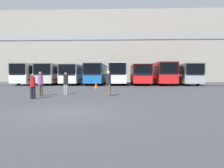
{
  "coord_description": "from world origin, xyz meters",
  "views": [
    {
      "loc": [
        2.25,
        -8.9,
        1.56
      ],
      "look_at": [
        0.98,
        20.12,
        0.3
      ],
      "focal_mm": 35.0,
      "sensor_mm": 36.0,
      "label": 1
    }
  ],
  "objects_px": {
    "bus_slot_3": "(97,73)",
    "bus_slot_4": "(118,73)",
    "pedestrian_mid_left": "(108,83)",
    "bus_slot_7": "(184,73)",
    "traffic_cone": "(96,85)",
    "pedestrian_near_center": "(40,83)",
    "bus_slot_1": "(54,73)",
    "pedestrian_mid_right": "(66,83)",
    "pedestrian_near_left": "(33,86)",
    "bus_slot_6": "(161,72)",
    "bus_slot_0": "(35,73)",
    "bus_slot_5": "(140,73)",
    "bus_slot_2": "(75,73)"
  },
  "relations": [
    {
      "from": "bus_slot_6",
      "to": "pedestrian_near_left",
      "type": "relative_size",
      "value": 7.45
    },
    {
      "from": "bus_slot_2",
      "to": "pedestrian_mid_right",
      "type": "height_order",
      "value": "bus_slot_2"
    },
    {
      "from": "bus_slot_2",
      "to": "bus_slot_3",
      "type": "distance_m",
      "value": 3.4
    },
    {
      "from": "bus_slot_0",
      "to": "bus_slot_3",
      "type": "xyz_separation_m",
      "value": [
        10.21,
        -0.29,
        -0.01
      ]
    },
    {
      "from": "bus_slot_6",
      "to": "pedestrian_mid_left",
      "type": "xyz_separation_m",
      "value": [
        -7.2,
        -19.46,
        -0.94
      ]
    },
    {
      "from": "bus_slot_7",
      "to": "pedestrian_near_left",
      "type": "height_order",
      "value": "bus_slot_7"
    },
    {
      "from": "bus_slot_4",
      "to": "bus_slot_6",
      "type": "bearing_deg",
      "value": 2.26
    },
    {
      "from": "bus_slot_0",
      "to": "bus_slot_3",
      "type": "height_order",
      "value": "bus_slot_0"
    },
    {
      "from": "traffic_cone",
      "to": "bus_slot_6",
      "type": "bearing_deg",
      "value": 48.97
    },
    {
      "from": "bus_slot_0",
      "to": "pedestrian_near_center",
      "type": "distance_m",
      "value": 21.17
    },
    {
      "from": "bus_slot_3",
      "to": "pedestrian_near_left",
      "type": "bearing_deg",
      "value": -94.75
    },
    {
      "from": "bus_slot_2",
      "to": "bus_slot_4",
      "type": "distance_m",
      "value": 6.81
    },
    {
      "from": "pedestrian_near_left",
      "to": "pedestrian_mid_left",
      "type": "relative_size",
      "value": 0.88
    },
    {
      "from": "traffic_cone",
      "to": "bus_slot_7",
      "type": "bearing_deg",
      "value": 37.32
    },
    {
      "from": "bus_slot_0",
      "to": "pedestrian_mid_right",
      "type": "xyz_separation_m",
      "value": [
        9.78,
        -18.02,
        -0.9
      ]
    },
    {
      "from": "bus_slot_1",
      "to": "bus_slot_6",
      "type": "relative_size",
      "value": 0.88
    },
    {
      "from": "bus_slot_4",
      "to": "bus_slot_5",
      "type": "relative_size",
      "value": 1.05
    },
    {
      "from": "pedestrian_near_center",
      "to": "pedestrian_mid_left",
      "type": "height_order",
      "value": "pedestrian_mid_left"
    },
    {
      "from": "bus_slot_6",
      "to": "bus_slot_1",
      "type": "bearing_deg",
      "value": -177.66
    },
    {
      "from": "bus_slot_4",
      "to": "traffic_cone",
      "type": "height_order",
      "value": "bus_slot_4"
    },
    {
      "from": "bus_slot_3",
      "to": "bus_slot_4",
      "type": "height_order",
      "value": "bus_slot_4"
    },
    {
      "from": "bus_slot_6",
      "to": "bus_slot_7",
      "type": "bearing_deg",
      "value": -15.46
    },
    {
      "from": "pedestrian_near_center",
      "to": "bus_slot_1",
      "type": "bearing_deg",
      "value": 54.42
    },
    {
      "from": "bus_slot_5",
      "to": "pedestrian_mid_left",
      "type": "bearing_deg",
      "value": -101.35
    },
    {
      "from": "pedestrian_mid_right",
      "to": "traffic_cone",
      "type": "relative_size",
      "value": 2.5
    },
    {
      "from": "pedestrian_mid_right",
      "to": "bus_slot_0",
      "type": "bearing_deg",
      "value": 119.7
    },
    {
      "from": "bus_slot_5",
      "to": "pedestrian_near_center",
      "type": "height_order",
      "value": "bus_slot_5"
    },
    {
      "from": "bus_slot_3",
      "to": "bus_slot_5",
      "type": "relative_size",
      "value": 1.03
    },
    {
      "from": "bus_slot_6",
      "to": "pedestrian_near_center",
      "type": "height_order",
      "value": "bus_slot_6"
    },
    {
      "from": "bus_slot_0",
      "to": "pedestrian_mid_left",
      "type": "height_order",
      "value": "bus_slot_0"
    },
    {
      "from": "bus_slot_1",
      "to": "traffic_cone",
      "type": "xyz_separation_m",
      "value": [
        7.87,
        -9.81,
        -1.45
      ]
    },
    {
      "from": "bus_slot_7",
      "to": "bus_slot_2",
      "type": "bearing_deg",
      "value": 178.33
    },
    {
      "from": "bus_slot_2",
      "to": "pedestrian_mid_right",
      "type": "distance_m",
      "value": 17.92
    },
    {
      "from": "bus_slot_2",
      "to": "bus_slot_6",
      "type": "relative_size",
      "value": 0.93
    },
    {
      "from": "bus_slot_0",
      "to": "bus_slot_4",
      "type": "xyz_separation_m",
      "value": [
        13.61,
        -0.19,
        0.04
      ]
    },
    {
      "from": "bus_slot_0",
      "to": "bus_slot_4",
      "type": "bearing_deg",
      "value": -0.82
    },
    {
      "from": "bus_slot_4",
      "to": "bus_slot_7",
      "type": "bearing_deg",
      "value": -3.77
    },
    {
      "from": "pedestrian_near_left",
      "to": "bus_slot_4",
      "type": "bearing_deg",
      "value": -115.56
    },
    {
      "from": "bus_slot_0",
      "to": "pedestrian_mid_right",
      "type": "bearing_deg",
      "value": -61.51
    },
    {
      "from": "pedestrian_near_left",
      "to": "traffic_cone",
      "type": "height_order",
      "value": "pedestrian_near_left"
    },
    {
      "from": "pedestrian_mid_right",
      "to": "pedestrian_near_left",
      "type": "distance_m",
      "value": 3.45
    },
    {
      "from": "pedestrian_mid_right",
      "to": "pedestrian_near_left",
      "type": "relative_size",
      "value": 1.07
    },
    {
      "from": "bus_slot_4",
      "to": "pedestrian_mid_right",
      "type": "height_order",
      "value": "bus_slot_4"
    },
    {
      "from": "bus_slot_2",
      "to": "pedestrian_mid_right",
      "type": "xyz_separation_m",
      "value": [
        2.98,
        -17.65,
        -0.83
      ]
    },
    {
      "from": "bus_slot_3",
      "to": "bus_slot_7",
      "type": "height_order",
      "value": "bus_slot_3"
    },
    {
      "from": "bus_slot_3",
      "to": "bus_slot_7",
      "type": "xyz_separation_m",
      "value": [
        13.61,
        -0.57,
        -0.03
      ]
    },
    {
      "from": "pedestrian_mid_right",
      "to": "traffic_cone",
      "type": "xyz_separation_m",
      "value": [
        1.49,
        7.6,
        -0.57
      ]
    },
    {
      "from": "bus_slot_3",
      "to": "traffic_cone",
      "type": "height_order",
      "value": "bus_slot_3"
    },
    {
      "from": "bus_slot_0",
      "to": "bus_slot_7",
      "type": "height_order",
      "value": "bus_slot_0"
    },
    {
      "from": "pedestrian_mid_left",
      "to": "bus_slot_7",
      "type": "bearing_deg",
      "value": -86.31
    }
  ]
}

